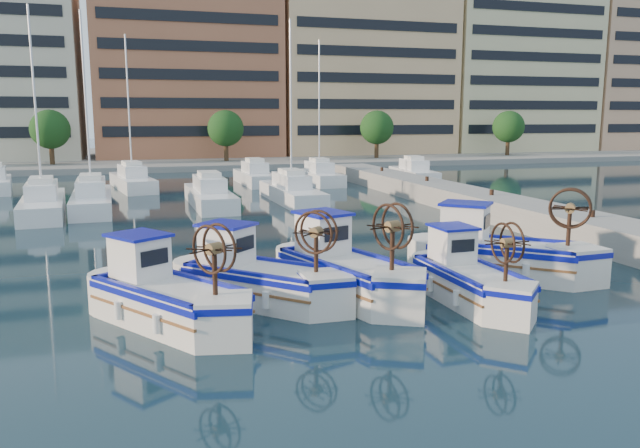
{
  "coord_description": "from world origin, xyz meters",
  "views": [
    {
      "loc": [
        -6.17,
        -16.29,
        5.56
      ],
      "look_at": [
        0.58,
        6.05,
        1.5
      ],
      "focal_mm": 35.0,
      "sensor_mm": 36.0,
      "label": 1
    }
  ],
  "objects": [
    {
      "name": "ground",
      "position": [
        0.0,
        0.0,
        0.0
      ],
      "size": [
        300.0,
        300.0,
        0.0
      ],
      "primitive_type": "plane",
      "color": "#183240",
      "rests_on": "ground"
    },
    {
      "name": "fishing_boat_e",
      "position": [
        5.93,
        2.21,
        0.89
      ],
      "size": [
        5.06,
        4.89,
        3.23
      ],
      "rotation": [
        0.0,
        0.0,
        0.83
      ],
      "color": "silver",
      "rests_on": "ground"
    },
    {
      "name": "fishing_boat_a",
      "position": [
        -5.47,
        0.36,
        0.82
      ],
      "size": [
        4.14,
        4.88,
        2.99
      ],
      "rotation": [
        0.0,
        0.0,
        0.58
      ],
      "color": "silver",
      "rests_on": "ground"
    },
    {
      "name": "fishing_boat_c",
      "position": [
        0.01,
        1.48,
        0.88
      ],
      "size": [
        3.48,
        5.28,
        3.19
      ],
      "rotation": [
        0.0,
        0.0,
        0.31
      ],
      "color": "silver",
      "rests_on": "ground"
    },
    {
      "name": "fishing_boat_b",
      "position": [
        -2.74,
        1.58,
        0.82
      ],
      "size": [
        4.54,
        4.61,
        2.97
      ],
      "rotation": [
        0.0,
        0.0,
        0.77
      ],
      "color": "silver",
      "rests_on": "ground"
    },
    {
      "name": "fishing_boat_d",
      "position": [
        3.4,
        -0.12,
        0.76
      ],
      "size": [
        1.86,
        4.42,
        2.75
      ],
      "rotation": [
        0.0,
        0.0,
        0.01
      ],
      "color": "silver",
      "rests_on": "ground"
    },
    {
      "name": "quay",
      "position": [
        13.0,
        8.0,
        0.6
      ],
      "size": [
        3.0,
        60.0,
        1.2
      ],
      "primitive_type": "cube",
      "color": "gray",
      "rests_on": "ground"
    },
    {
      "name": "yacht_marina",
      "position": [
        -3.35,
        27.52,
        0.53
      ],
      "size": [
        40.41,
        21.33,
        11.5
      ],
      "color": "white",
      "rests_on": "ground"
    },
    {
      "name": "waterfront",
      "position": [
        9.23,
        65.04,
        11.1
      ],
      "size": [
        180.0,
        40.0,
        25.6
      ],
      "color": "gray",
      "rests_on": "ground"
    }
  ]
}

